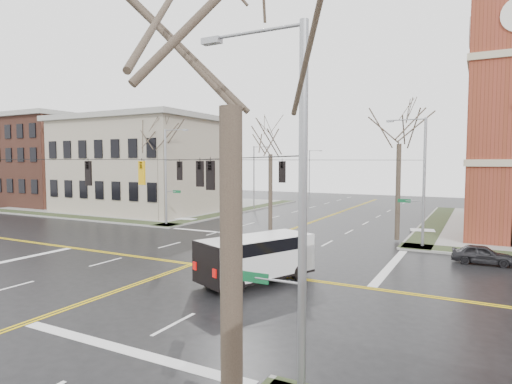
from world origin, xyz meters
The scene contains 18 objects.
ground centered at (0.00, 0.00, 0.00)m, with size 120.00×120.00×0.00m, color black.
sidewalks centered at (0.00, 0.00, 0.08)m, with size 80.00×80.00×0.17m.
road_markings centered at (0.00, 0.00, 0.01)m, with size 100.00×100.00×0.01m.
civic_building_a centered at (-22.00, 20.00, 5.50)m, with size 18.00×14.00×11.00m, color tan.
civic_building_b centered at (-42.00, 22.00, 6.00)m, with size 18.00×16.00×12.00m, color brown.
signal_pole_ne centered at (11.32, 11.50, 4.95)m, with size 2.75×0.22×9.00m.
signal_pole_nw centered at (-11.32, 11.50, 4.95)m, with size 2.75×0.22×9.00m.
signal_pole_se centered at (11.32, -11.50, 4.95)m, with size 2.75×0.22×9.00m.
span_wires centered at (0.00, 0.00, 6.20)m, with size 23.02×23.02×0.03m.
traffic_signals centered at (0.00, -0.67, 5.45)m, with size 8.21×8.26×1.30m.
streetlight_north_a centered at (-10.65, 28.00, 4.47)m, with size 2.30×0.20×8.00m.
streetlight_north_b centered at (-10.65, 48.00, 4.47)m, with size 2.30×0.20×8.00m.
cargo_van centered at (5.21, -1.36, 1.36)m, with size 4.62×6.45×2.30m.
parked_car_a centered at (15.21, 8.13, 0.57)m, with size 1.35×3.35×1.14m, color black.
tree_nw_far centered at (-13.76, 13.18, 7.77)m, with size 4.00×4.00×10.72m.
tree_nw_near centered at (-1.21, 13.07, 7.19)m, with size 4.00×4.00×9.90m.
tree_ne centered at (9.48, 13.17, 7.92)m, with size 4.00×4.00×10.94m.
tree_se centered at (11.55, -14.67, 7.37)m, with size 4.00×4.00×10.16m.
Camera 1 is at (15.00, -20.39, 6.06)m, focal length 30.00 mm.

